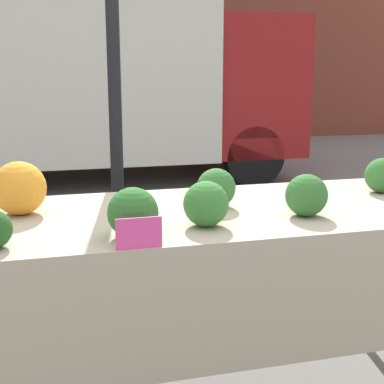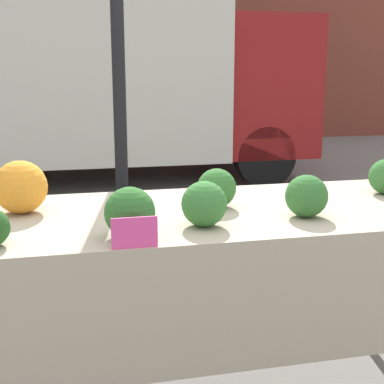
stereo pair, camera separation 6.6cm
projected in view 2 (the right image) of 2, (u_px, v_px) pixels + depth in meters
name	position (u px, v px, depth m)	size (l,w,h in m)	color
tent_pole	(119.00, 99.00, 2.84)	(0.07, 0.07, 2.51)	black
parked_truck	(92.00, 66.00, 6.82)	(5.14, 2.26, 2.76)	silver
market_table	(196.00, 238.00, 2.16)	(2.16, 0.87, 0.84)	tan
orange_cauliflower	(20.00, 187.00, 2.15)	(0.21, 0.21, 0.21)	orange
broccoli_head_2	(130.00, 212.00, 1.84)	(0.18, 0.18, 0.18)	#2D6628
broccoli_head_3	(306.00, 196.00, 2.10)	(0.17, 0.17, 0.17)	#336B2D
broccoli_head_4	(204.00, 204.00, 1.97)	(0.17, 0.17, 0.17)	#387533
broccoli_head_5	(217.00, 188.00, 2.25)	(0.17, 0.17, 0.17)	#336B2D
price_sign	(135.00, 233.00, 1.73)	(0.15, 0.01, 0.10)	#EF4793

